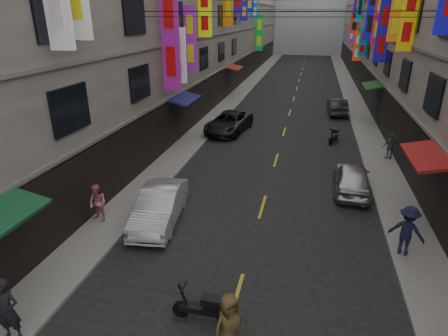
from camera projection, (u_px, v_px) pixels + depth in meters
The scene contains 17 objects.
sidewalk_left at pixel (237, 96), 39.80m from camera, with size 2.00×90.00×0.12m, color slate.
sidewalk_right at pixel (355, 101), 37.27m from camera, with size 2.00×90.00×0.12m, color slate.
haze_block at pixel (311, 0), 79.41m from camera, with size 18.00×8.00×22.00m, color #AFB4C3.
street_awnings at pixel (262, 102), 23.27m from camera, with size 13.99×35.20×0.41m.
overhead_cables at pixel (292, 2), 24.40m from camera, with size 14.00×38.04×1.24m.
lane_markings at pixel (292, 105), 35.85m from camera, with size 0.12×80.20×0.01m.
scooter_crossing at pixel (204, 308), 10.47m from camera, with size 1.80×0.50×1.14m.
scooter_far_right at pixel (334, 136), 25.32m from camera, with size 0.77×1.74×1.14m.
car_left_mid at pixel (160, 206), 15.45m from camera, with size 1.54×4.42×1.46m, color silver.
car_left_far at pixel (229, 122), 27.44m from camera, with size 2.41×5.23×1.45m, color black.
car_right_mid at pixel (352, 178), 18.15m from camera, with size 1.66×4.12×1.41m, color #B6B7BB.
car_right_far at pixel (337, 106), 32.43m from camera, with size 1.44×4.13×1.36m, color #2A2A32.
pedestrian_lnear at pixel (7, 310), 9.58m from camera, with size 0.67×0.61×1.83m, color black.
pedestrian_lfar at pixel (98, 203), 15.26m from camera, with size 0.78×0.53×1.60m, color #CD6C82.
pedestrian_rnear at pixel (407, 231), 13.09m from camera, with size 1.20×0.62×1.86m, color #121632.
pedestrian_rfar at pixel (390, 147), 21.91m from camera, with size 0.90×0.51×1.53m, color #5B5C5E.
pedestrian_crossing at pixel (229, 325), 9.32m from camera, with size 0.87×0.59×1.78m, color #4F3C1F.
Camera 1 is at (1.71, 2.99, 8.06)m, focal length 30.00 mm.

